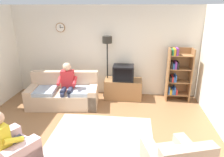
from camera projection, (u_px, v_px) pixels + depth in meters
ground_plane at (88, 142)px, 4.27m from camera, size 12.00×12.00×0.00m
back_wall_assembly at (105, 51)px, 6.32m from camera, size 6.20×0.17×2.70m
couch at (64, 94)px, 5.78m from camera, size 1.98×1.07×0.90m
tv_stand at (123, 89)px, 6.22m from camera, size 1.10×0.56×0.59m
tv at (123, 73)px, 6.03m from camera, size 0.60×0.49×0.44m
bookshelf at (177, 74)px, 5.97m from camera, size 0.68×0.36×1.57m
floor_lamp at (107, 50)px, 5.98m from camera, size 0.28×0.28×1.85m
armchair_near_window at (4, 156)px, 3.43m from camera, size 1.13×1.16×0.90m
area_rug at (102, 136)px, 4.46m from camera, size 2.20×1.70×0.01m
person_on_couch at (67, 83)px, 5.53m from camera, size 0.54×0.56×1.24m
person_in_left_armchair at (6, 138)px, 3.40m from camera, size 0.61×0.63×1.12m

